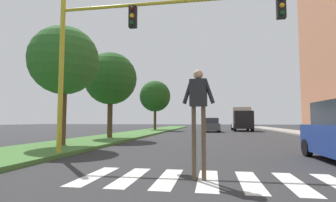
{
  "coord_description": "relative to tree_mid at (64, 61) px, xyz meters",
  "views": [
    {
      "loc": [
        -0.8,
        2.41,
        1.32
      ],
      "look_at": [
        -4.04,
        21.64,
        2.81
      ],
      "focal_mm": 27.74,
      "sensor_mm": 36.0,
      "label": 1
    }
  ],
  "objects": [
    {
      "name": "truck_box_delivery",
      "position": [
        11.13,
        23.96,
        -2.68
      ],
      "size": [
        2.4,
        6.2,
        3.1
      ],
      "color": "black",
      "rests_on": "ground_plane"
    },
    {
      "name": "median_strip",
      "position": [
        -0.06,
        13.86,
        -4.24
      ],
      "size": [
        4.07,
        64.0,
        0.15
      ],
      "primitive_type": "cube",
      "color": "#477A38",
      "rests_on": "ground_plane"
    },
    {
      "name": "tree_distant",
      "position": [
        -0.4,
        22.94,
        0.37
      ],
      "size": [
        4.24,
        4.24,
        6.67
      ],
      "color": "#4C3823",
      "rests_on": "median_strip"
    },
    {
      "name": "pedestrian_performer",
      "position": [
        6.96,
        -5.82,
        -2.66
      ],
      "size": [
        0.75,
        0.27,
        2.49
      ],
      "color": "brown",
      "rests_on": "ground_plane"
    },
    {
      "name": "tree_mid",
      "position": [
        0.0,
        0.0,
        0.0
      ],
      "size": [
        3.42,
        3.42,
        5.91
      ],
      "color": "#4C3823",
      "rests_on": "median_strip"
    },
    {
      "name": "traffic_light_gantry",
      "position": [
        4.46,
        -2.89,
        0.06
      ],
      "size": [
        9.38,
        0.3,
        6.0
      ],
      "color": "gold",
      "rests_on": "median_strip"
    },
    {
      "name": "sidewalk_right",
      "position": [
        16.39,
        13.86,
        -4.24
      ],
      "size": [
        3.0,
        64.0,
        0.15
      ],
      "primitive_type": "cube",
      "color": "#9E9991",
      "rests_on": "ground_plane"
    },
    {
      "name": "crosswalk",
      "position": [
        8.05,
        -5.76,
        -4.31
      ],
      "size": [
        7.65,
        2.2,
        0.01
      ],
      "color": "silver",
      "rests_on": "ground_plane"
    },
    {
      "name": "tree_far",
      "position": [
        0.12,
        5.73,
        0.01
      ],
      "size": [
        3.74,
        3.74,
        6.07
      ],
      "color": "#4C3823",
      "rests_on": "median_strip"
    },
    {
      "name": "sedan_midblock",
      "position": [
        7.2,
        20.12,
        -3.54
      ],
      "size": [
        2.02,
        4.61,
        1.67
      ],
      "color": "#474C51",
      "rests_on": "ground_plane"
    },
    {
      "name": "ground_plane",
      "position": [
        8.05,
        15.86,
        -4.32
      ],
      "size": [
        140.0,
        140.0,
        0.0
      ],
      "primitive_type": "plane",
      "color": "#2D2D30"
    }
  ]
}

